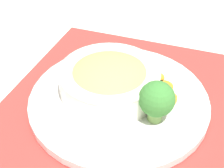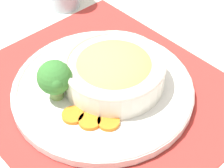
{
  "view_description": "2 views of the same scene",
  "coord_description": "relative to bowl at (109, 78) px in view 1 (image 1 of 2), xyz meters",
  "views": [
    {
      "loc": [
        0.41,
        0.14,
        0.39
      ],
      "look_at": [
        0.0,
        -0.01,
        0.05
      ],
      "focal_mm": 50.0,
      "sensor_mm": 36.0,
      "label": 1
    },
    {
      "loc": [
        -0.37,
        0.3,
        0.49
      ],
      "look_at": [
        -0.02,
        -0.0,
        0.04
      ],
      "focal_mm": 60.0,
      "sensor_mm": 36.0,
      "label": 2
    }
  ],
  "objects": [
    {
      "name": "broccoli_floret",
      "position": [
        0.04,
        0.1,
        0.01
      ],
      "size": [
        0.06,
        0.06,
        0.08
      ],
      "color": "#759E51",
      "rests_on": "plate"
    },
    {
      "name": "carrot_slice_far",
      "position": [
        -0.07,
        0.07,
        -0.03
      ],
      "size": [
        0.04,
        0.04,
        0.01
      ],
      "color": "orange",
      "rests_on": "plate"
    },
    {
      "name": "bowl",
      "position": [
        0.0,
        0.0,
        0.0
      ],
      "size": [
        0.18,
        0.18,
        0.06
      ],
      "color": "silver",
      "rests_on": "plate"
    },
    {
      "name": "carrot_slice_near",
      "position": [
        -0.02,
        0.1,
        -0.03
      ],
      "size": [
        0.04,
        0.04,
        0.01
      ],
      "color": "orange",
      "rests_on": "plate"
    },
    {
      "name": "carrot_slice_middle",
      "position": [
        -0.04,
        0.09,
        -0.03
      ],
      "size": [
        0.04,
        0.04,
        0.01
      ],
      "color": "orange",
      "rests_on": "plate"
    },
    {
      "name": "placemat",
      "position": [
        0.01,
        0.02,
        -0.05
      ],
      "size": [
        0.49,
        0.43,
        0.0
      ],
      "color": "#B2332D",
      "rests_on": "ground_plane"
    },
    {
      "name": "plate",
      "position": [
        0.01,
        0.02,
        -0.04
      ],
      "size": [
        0.33,
        0.33,
        0.02
      ],
      "color": "white",
      "rests_on": "placemat"
    },
    {
      "name": "ground_plane",
      "position": [
        0.01,
        0.02,
        -0.05
      ],
      "size": [
        4.0,
        4.0,
        0.0
      ],
      "primitive_type": "plane",
      "color": "beige"
    }
  ]
}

